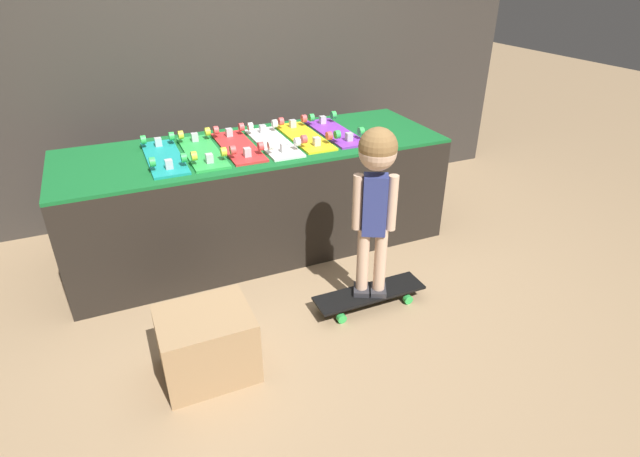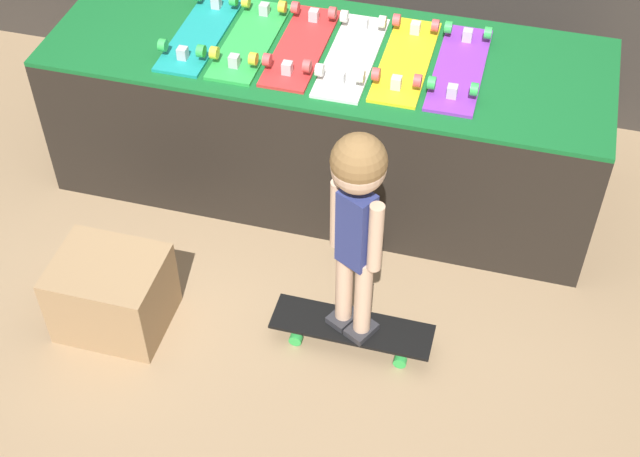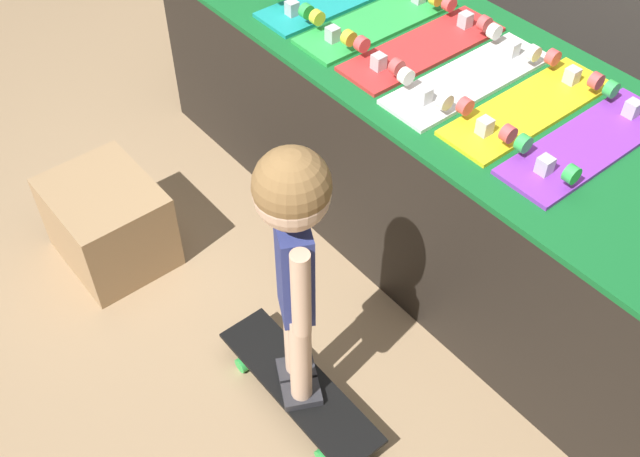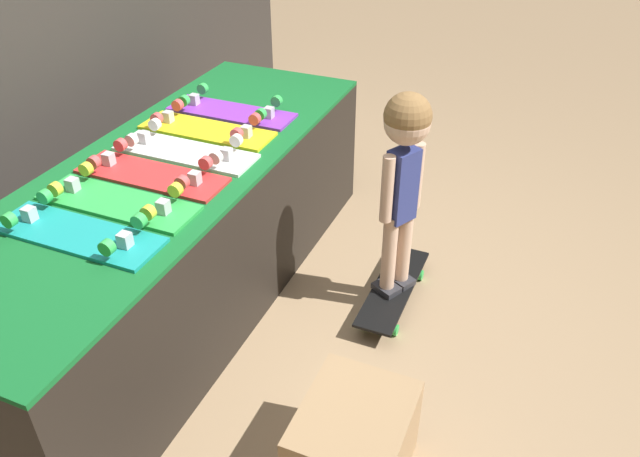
# 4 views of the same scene
# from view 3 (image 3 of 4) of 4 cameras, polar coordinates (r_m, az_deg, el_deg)

# --- Properties ---
(ground_plane) EXTENTS (16.00, 16.00, 0.00)m
(ground_plane) POSITION_cam_3_polar(r_m,az_deg,el_deg) (2.80, 0.37, -3.76)
(ground_plane) COLOR #9E7F5B
(display_rack) EXTENTS (2.41, 0.83, 0.72)m
(display_rack) POSITION_cam_3_polar(r_m,az_deg,el_deg) (2.82, 8.89, 6.27)
(display_rack) COLOR black
(display_rack) RESTS_ON ground_plane
(skateboard_green_on_rack) EXTENTS (0.20, 0.63, 0.09)m
(skateboard_green_on_rack) POSITION_cam_3_polar(r_m,az_deg,el_deg) (2.78, 4.36, 15.58)
(skateboard_green_on_rack) COLOR green
(skateboard_green_on_rack) RESTS_ON display_rack
(skateboard_red_on_rack) EXTENTS (0.20, 0.63, 0.09)m
(skateboard_red_on_rack) POSITION_cam_3_polar(r_m,az_deg,el_deg) (2.66, 7.85, 13.63)
(skateboard_red_on_rack) COLOR red
(skateboard_red_on_rack) RESTS_ON display_rack
(skateboard_white_on_rack) EXTENTS (0.20, 0.63, 0.09)m
(skateboard_white_on_rack) POSITION_cam_3_polar(r_m,az_deg,el_deg) (2.53, 11.27, 11.28)
(skateboard_white_on_rack) COLOR white
(skateboard_white_on_rack) RESTS_ON display_rack
(skateboard_yellow_on_rack) EXTENTS (0.20, 0.63, 0.09)m
(skateboard_yellow_on_rack) POSITION_cam_3_polar(r_m,az_deg,el_deg) (2.44, 15.62, 9.00)
(skateboard_yellow_on_rack) COLOR yellow
(skateboard_yellow_on_rack) RESTS_ON display_rack
(skateboard_purple_on_rack) EXTENTS (0.20, 0.63, 0.09)m
(skateboard_purple_on_rack) POSITION_cam_3_polar(r_m,az_deg,el_deg) (2.35, 19.77, 6.26)
(skateboard_purple_on_rack) COLOR purple
(skateboard_purple_on_rack) RESTS_ON display_rack
(skateboard_on_floor) EXTENTS (0.64, 0.18, 0.09)m
(skateboard_on_floor) POSITION_cam_3_polar(r_m,az_deg,el_deg) (2.44, -1.60, -12.00)
(skateboard_on_floor) COLOR black
(skateboard_on_floor) RESTS_ON ground_plane
(child) EXTENTS (0.22, 0.19, 0.96)m
(child) POSITION_cam_3_polar(r_m,az_deg,el_deg) (1.89, -2.02, -0.94)
(child) COLOR #2D2D33
(child) RESTS_ON skateboard_on_floor
(storage_box) EXTENTS (0.42, 0.35, 0.33)m
(storage_box) POSITION_cam_3_polar(r_m,az_deg,el_deg) (2.87, -15.81, 0.43)
(storage_box) COLOR #A37F56
(storage_box) RESTS_ON ground_plane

